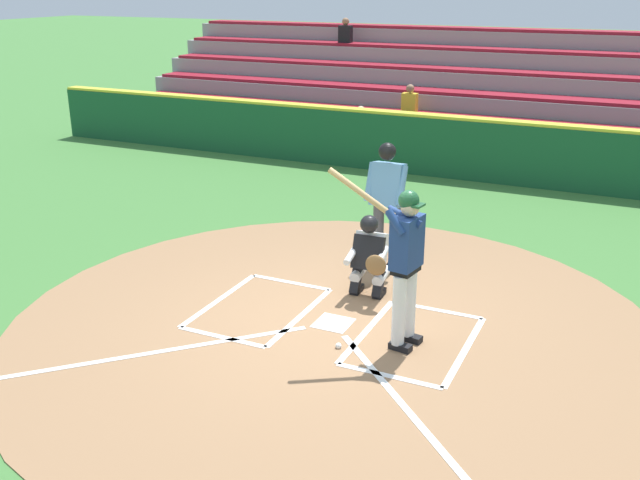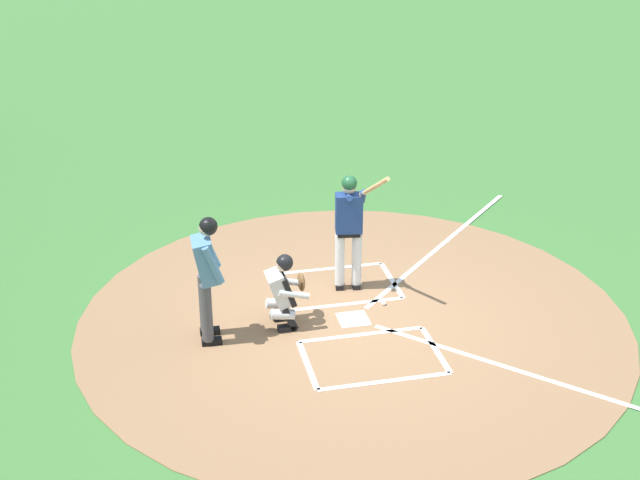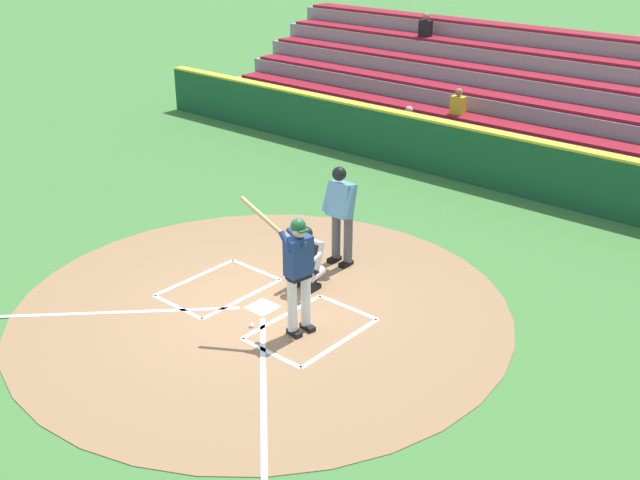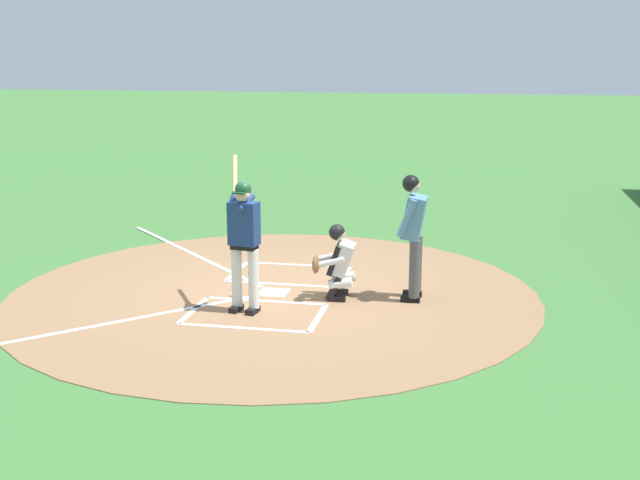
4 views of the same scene
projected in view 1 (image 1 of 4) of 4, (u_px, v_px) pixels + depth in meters
The scene contains 9 objects.
ground_plane at pixel (333, 324), 8.88m from camera, with size 120.00×120.00×0.00m, color #427A38.
dirt_circle at pixel (333, 324), 8.88m from camera, with size 8.00×8.00×0.01m, color #99704C.
home_plate_and_chalk at pixel (302, 355), 8.12m from camera, with size 7.93×4.91×0.01m.
batter at pixel (405, 257), 7.99m from camera, with size 1.01×0.60×2.13m.
catcher at pixel (370, 254), 9.50m from camera, with size 0.60×0.60×1.13m.
plate_umpire at pixel (387, 196), 10.33m from camera, with size 0.59×0.41×1.86m.
baseball at pixel (338, 346), 8.27m from camera, with size 0.07×0.07×0.07m, color white.
backstop_wall at pixel (479, 149), 15.04m from camera, with size 22.00×0.36×1.31m.
bleacher_stand at pixel (515, 105), 18.19m from camera, with size 20.00×5.10×3.00m.
Camera 1 is at (-3.22, 7.31, 4.01)m, focal length 40.36 mm.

